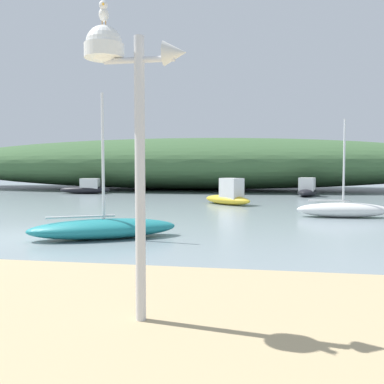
% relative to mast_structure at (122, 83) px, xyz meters
% --- Properties ---
extents(ground_plane, '(120.00, 120.00, 0.00)m').
position_rel_mast_structure_xyz_m(ground_plane, '(-5.23, 6.20, -2.97)').
color(ground_plane, gray).
extents(distant_hill, '(50.02, 14.71, 4.51)m').
position_rel_mast_structure_xyz_m(distant_hill, '(-5.28, 33.03, -0.72)').
color(distant_hill, '#3D6038').
rests_on(distant_hill, ground).
extents(mast_structure, '(1.20, 0.46, 3.43)m').
position_rel_mast_structure_xyz_m(mast_structure, '(0.00, 0.00, 0.00)').
color(mast_structure, silver).
rests_on(mast_structure, beach_sand).
extents(seagull_on_radar, '(0.19, 0.34, 0.24)m').
position_rel_mast_structure_xyz_m(seagull_on_radar, '(-0.21, -0.02, 0.79)').
color(seagull_on_radar, orange).
rests_on(seagull_on_radar, mast_structure).
extents(sailboat_centre_water, '(3.62, 1.17, 3.86)m').
position_rel_mast_structure_xyz_m(sailboat_centre_water, '(4.67, 12.77, -2.66)').
color(sailboat_centre_water, white).
rests_on(sailboat_centre_water, ground).
extents(motorboat_far_right, '(1.95, 3.56, 1.26)m').
position_rel_mast_structure_xyz_m(motorboat_far_right, '(4.42, 24.85, -2.53)').
color(motorboat_far_right, black).
rests_on(motorboat_far_right, ground).
extents(sailboat_far_left, '(4.23, 3.03, 4.03)m').
position_rel_mast_structure_xyz_m(sailboat_far_left, '(-2.81, 6.46, -2.68)').
color(sailboat_far_left, teal).
rests_on(sailboat_far_left, ground).
extents(motorboat_inner_mooring, '(3.03, 2.84, 1.40)m').
position_rel_mast_structure_xyz_m(motorboat_inner_mooring, '(-0.26, 17.55, -2.49)').
color(motorboat_inner_mooring, gold).
rests_on(motorboat_inner_mooring, ground).
extents(motorboat_mid_channel, '(3.87, 1.71, 1.13)m').
position_rel_mast_structure_xyz_m(motorboat_mid_channel, '(-11.38, 24.79, -2.56)').
color(motorboat_mid_channel, black).
rests_on(motorboat_mid_channel, ground).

